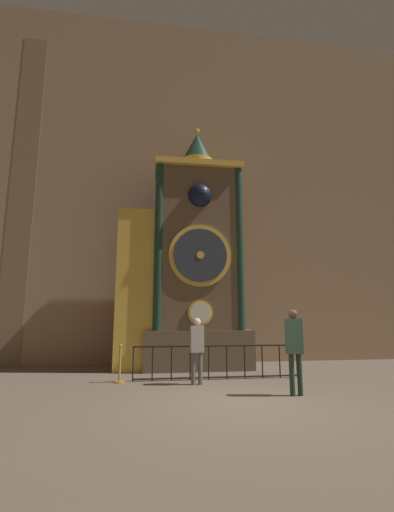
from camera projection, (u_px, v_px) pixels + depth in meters
name	position (u px, v px, depth m)	size (l,w,h in m)	color
ground_plane	(241.00, 404.00, 6.65)	(28.00, 28.00, 0.00)	brown
cathedral_back_wall	(194.00, 182.00, 14.00)	(24.00, 0.32, 14.28)	#997A5B
clock_tower	(186.00, 263.00, 11.78)	(4.45, 1.85, 8.59)	brown
railing_fence	(218.00, 360.00, 9.38)	(4.61, 0.05, 0.92)	black
visitor_near	(197.00, 344.00, 8.76)	(0.35, 0.24, 1.65)	#58554F
visitor_far	(294.00, 343.00, 7.57)	(0.36, 0.25, 1.84)	#213427
stanchion_post	(120.00, 370.00, 8.91)	(0.28, 0.28, 0.96)	#B28E33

